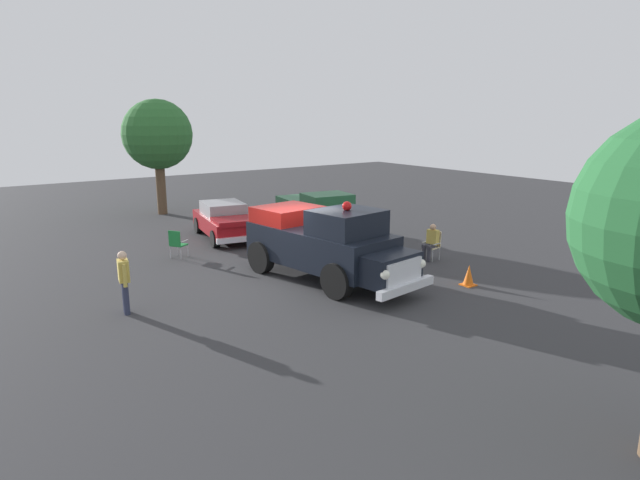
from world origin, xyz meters
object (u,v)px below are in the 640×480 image
classic_hot_rod (226,220)px  vintage_fire_truck (325,242)px  parked_pickup (318,212)px  spectator_standing (124,278)px  oak_tree_left (158,135)px  lawn_chair_by_car (177,242)px  traffic_cone (469,276)px  spectator_seated (431,241)px  lawn_chair_near_truck (433,243)px

classic_hot_rod → vintage_fire_truck: bearing=-90.0°
parked_pickup → spectator_standing: (-9.37, -4.68, -0.02)m
vintage_fire_truck → oak_tree_left: oak_tree_left is taller
lawn_chair_by_car → traffic_cone: (6.03, -8.16, -0.28)m
spectator_seated → traffic_cone: size_ratio=2.03×
traffic_cone → spectator_standing: bearing=158.5°
parked_pickup → lawn_chair_near_truck: parked_pickup is taller
lawn_chair_by_car → spectator_standing: spectator_standing is taller
classic_hot_rod → lawn_chair_by_car: size_ratio=4.53×
lawn_chair_by_car → oak_tree_left: size_ratio=0.18×
parked_pickup → oak_tree_left: oak_tree_left is taller
vintage_fire_truck → traffic_cone: size_ratio=9.75×
spectator_standing → oak_tree_left: oak_tree_left is taller
lawn_chair_near_truck → oak_tree_left: size_ratio=0.18×
classic_hot_rod → lawn_chair_by_car: (-2.83, -1.90, -0.16)m
spectator_seated → spectator_standing: 10.40m
lawn_chair_by_car → traffic_cone: lawn_chair_by_car is taller
vintage_fire_truck → spectator_seated: bearing=-3.5°
lawn_chair_near_truck → parked_pickup: bearing=101.4°
parked_pickup → oak_tree_left: 9.95m
vintage_fire_truck → spectator_seated: (4.42, -0.27, -0.50)m
classic_hot_rod → parked_pickup: parked_pickup is taller
traffic_cone → lawn_chair_by_car: bearing=126.5°
vintage_fire_truck → parked_pickup: 6.32m
spectator_seated → oak_tree_left: oak_tree_left is taller
lawn_chair_near_truck → traffic_cone: lawn_chair_near_truck is taller
spectator_standing → parked_pickup: bearing=26.6°
vintage_fire_truck → parked_pickup: size_ratio=1.24×
classic_hot_rod → lawn_chair_near_truck: classic_hot_rod is taller
classic_hot_rod → traffic_cone: (3.20, -10.05, -0.44)m
lawn_chair_near_truck → lawn_chair_by_car: size_ratio=1.00×
vintage_fire_truck → spectator_seated: vintage_fire_truck is taller
parked_pickup → traffic_cone: parked_pickup is taller
vintage_fire_truck → parked_pickup: bearing=57.1°
lawn_chair_by_car → spectator_standing: bearing=-124.3°
spectator_seated → spectator_standing: size_ratio=0.77×
classic_hot_rod → lawn_chair_near_truck: 8.62m
lawn_chair_by_car → classic_hot_rod: bearing=33.8°
parked_pickup → lawn_chair_by_car: (-6.26, -0.13, -0.40)m
classic_hot_rod → oak_tree_left: size_ratio=0.80×
parked_pickup → oak_tree_left: bearing=112.8°
classic_hot_rod → spectator_standing: (-5.94, -6.45, 0.22)m
vintage_fire_truck → spectator_seated: size_ratio=4.80×
vintage_fire_truck → lawn_chair_near_truck: (4.55, -0.25, -0.61)m
lawn_chair_near_truck → traffic_cone: bearing=-116.2°
classic_hot_rod → traffic_cone: size_ratio=7.27×
vintage_fire_truck → classic_hot_rod: bearing=90.0°
parked_pickup → lawn_chair_near_truck: bearing=-78.6°
classic_hot_rod → spectator_seated: size_ratio=3.58×
classic_hot_rod → spectator_seated: bearing=-58.9°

